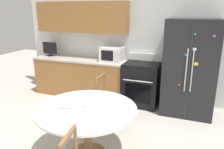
{
  "coord_description": "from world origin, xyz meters",
  "views": [
    {
      "loc": [
        1.37,
        -2.15,
        1.99
      ],
      "look_at": [
        0.13,
        1.15,
        0.95
      ],
      "focal_mm": 35.0,
      "sensor_mm": 36.0,
      "label": 1
    }
  ],
  "objects": [
    {
      "name": "countertop_tv",
      "position": [
        -1.95,
        2.32,
        1.08
      ],
      "size": [
        0.36,
        0.16,
        0.34
      ],
      "color": "black",
      "rests_on": "kitchen_counter"
    },
    {
      "name": "candle_glass",
      "position": [
        0.09,
        0.26,
        0.77
      ],
      "size": [
        0.1,
        0.1,
        0.08
      ],
      "color": "silver",
      "rests_on": "dining_table"
    },
    {
      "name": "microwave",
      "position": [
        -0.3,
        2.32,
        1.06
      ],
      "size": [
        0.47,
        0.4,
        0.32
      ],
      "color": "white",
      "rests_on": "kitchen_counter"
    },
    {
      "name": "dining_table",
      "position": [
        0.11,
        0.24,
        0.61
      ],
      "size": [
        1.36,
        1.36,
        0.73
      ],
      "color": "white",
      "rests_on": "ground_plane"
    },
    {
      "name": "kitchen_counter",
      "position": [
        -1.1,
        2.29,
        0.45
      ],
      "size": [
        2.23,
        0.64,
        0.9
      ],
      "color": "#936033",
      "rests_on": "ground_plane"
    },
    {
      "name": "folded_napkin",
      "position": [
        -0.16,
        0.13,
        0.76
      ],
      "size": [
        0.18,
        0.13,
        0.05
      ],
      "color": "silver",
      "rests_on": "dining_table"
    },
    {
      "name": "refrigerator",
      "position": [
        1.34,
        2.2,
        0.92
      ],
      "size": [
        0.96,
        0.8,
        1.85
      ],
      "color": "black",
      "rests_on": "ground_plane"
    },
    {
      "name": "oven_range",
      "position": [
        0.4,
        2.26,
        0.47
      ],
      "size": [
        0.74,
        0.68,
        1.08
      ],
      "color": "black",
      "rests_on": "ground_plane"
    },
    {
      "name": "back_wall",
      "position": [
        -0.3,
        2.59,
        1.45
      ],
      "size": [
        5.2,
        0.44,
        2.6
      ],
      "color": "silver",
      "rests_on": "ground_plane"
    },
    {
      "name": "dining_chair_far",
      "position": [
        0.07,
        1.16,
        0.43
      ],
      "size": [
        0.43,
        0.43,
        0.9
      ],
      "rotation": [
        0.0,
        0.0,
        4.69
      ],
      "color": "brown",
      "rests_on": "ground_plane"
    }
  ]
}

